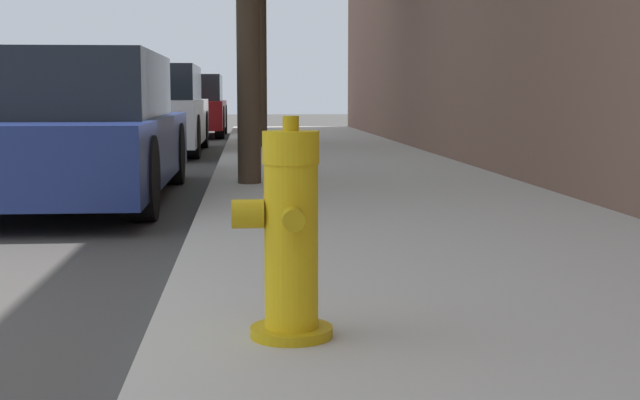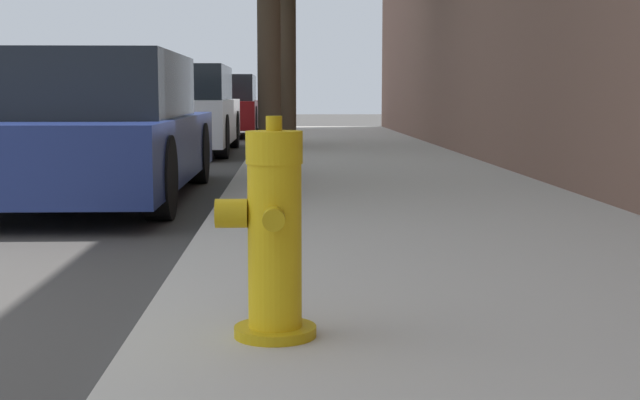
# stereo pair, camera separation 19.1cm
# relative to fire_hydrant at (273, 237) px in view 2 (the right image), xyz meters

# --- Properties ---
(sidewalk_slab) EXTENTS (2.93, 40.00, 0.13)m
(sidewalk_slab) POSITION_rel_fire_hydrant_xyz_m (0.97, -0.11, -0.41)
(sidewalk_slab) COLOR #B7B2A8
(sidewalk_slab) RESTS_ON ground_plane
(fire_hydrant) EXTENTS (0.34, 0.36, 0.75)m
(fire_hydrant) POSITION_rel_fire_hydrant_xyz_m (0.00, 0.00, 0.00)
(fire_hydrant) COLOR #C39C11
(fire_hydrant) RESTS_ON sidewalk_slab
(parked_car_near) EXTENTS (1.87, 4.56, 1.31)m
(parked_car_near) POSITION_rel_fire_hydrant_xyz_m (-1.76, 5.14, 0.16)
(parked_car_near) COLOR navy
(parked_car_near) RESTS_ON ground_plane
(parked_car_mid) EXTENTS (1.73, 4.41, 1.40)m
(parked_car_mid) POSITION_rel_fire_hydrant_xyz_m (-1.70, 11.62, 0.21)
(parked_car_mid) COLOR silver
(parked_car_mid) RESTS_ON ground_plane
(parked_car_far) EXTENTS (1.81, 3.82, 1.38)m
(parked_car_far) POSITION_rel_fire_hydrant_xyz_m (-1.53, 17.49, 0.20)
(parked_car_far) COLOR maroon
(parked_car_far) RESTS_ON ground_plane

